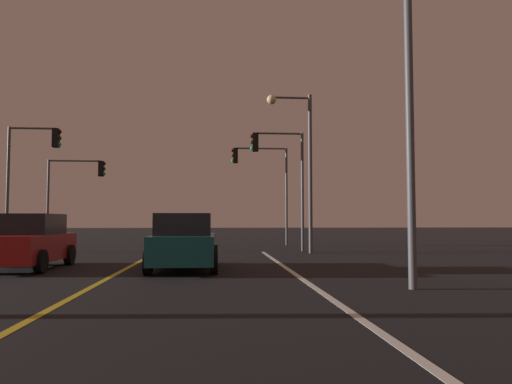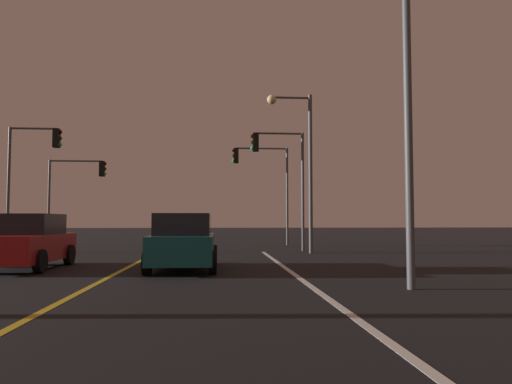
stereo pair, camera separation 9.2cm
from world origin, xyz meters
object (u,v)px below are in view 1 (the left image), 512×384
object	(u,v)px
car_lead_same_lane	(184,243)
traffic_light_near_left	(32,161)
car_oncoming	(28,242)
street_lamp_right_far	(300,151)
traffic_light_near_right	(279,164)
traffic_light_far_left	(77,181)
traffic_light_far_right	(261,173)
street_lamp_right_near	(388,68)

from	to	relation	value
car_lead_same_lane	traffic_light_near_left	size ratio (longest dim) A/B	0.73
car_oncoming	street_lamp_right_far	xyz separation A→B (m)	(9.60, 6.31, 3.85)
car_lead_same_lane	traffic_light_near_left	bearing A→B (deg)	41.54
traffic_light_near_right	traffic_light_far_left	bearing A→B (deg)	-26.21
traffic_light_near_right	street_lamp_right_far	size ratio (longest dim) A/B	0.80
traffic_light_near_right	traffic_light_far_left	distance (m)	12.46
traffic_light_near_left	traffic_light_far_right	size ratio (longest dim) A/B	1.00
traffic_light_near_left	street_lamp_right_far	world-z (taller)	street_lamp_right_far
car_oncoming	traffic_light_near_right	world-z (taller)	traffic_light_near_right
traffic_light_near_left	traffic_light_far_right	xyz separation A→B (m)	(11.33, 5.50, 0.04)
traffic_light_far_left	street_lamp_right_near	distance (m)	22.27
car_oncoming	traffic_light_near_left	bearing A→B (deg)	-160.34
car_oncoming	street_lamp_right_near	size ratio (longest dim) A/B	0.56
traffic_light_near_right	traffic_light_far_right	bearing A→B (deg)	-86.10
car_oncoming	traffic_light_near_right	size ratio (longest dim) A/B	0.74
car_lead_same_lane	traffic_light_far_right	xyz separation A→B (m)	(3.61, 14.21, 3.53)
car_oncoming	traffic_light_far_left	distance (m)	14.01
traffic_light_near_left	street_lamp_right_far	distance (m)	12.58
car_oncoming	traffic_light_near_right	distance (m)	12.41
traffic_light_far_right	street_lamp_right_near	size ratio (longest dim) A/B	0.77
traffic_light_near_left	street_lamp_right_far	xyz separation A→B (m)	(12.46, -1.69, 0.36)
street_lamp_right_far	traffic_light_near_right	bearing A→B (deg)	-66.01
street_lamp_right_near	street_lamp_right_far	size ratio (longest dim) A/B	1.05
traffic_light_far_right	traffic_light_near_right	bearing A→B (deg)	93.90
traffic_light_near_left	traffic_light_far_left	world-z (taller)	traffic_light_near_left
traffic_light_near_left	car_oncoming	bearing A→B (deg)	-70.34
traffic_light_near_right	street_lamp_right_far	world-z (taller)	street_lamp_right_far
traffic_light_near_right	traffic_light_far_right	xyz separation A→B (m)	(-0.38, 5.50, 0.09)
street_lamp_right_near	traffic_light_near_left	bearing A→B (deg)	-46.81
car_lead_same_lane	street_lamp_right_near	bearing A→B (deg)	-133.89
traffic_light_near_left	traffic_light_far_right	bearing A→B (deg)	25.90
car_lead_same_lane	street_lamp_right_near	size ratio (longest dim) A/B	0.56
traffic_light_near_right	traffic_light_near_left	bearing A→B (deg)	0.00
car_lead_same_lane	traffic_light_far_left	bearing A→B (deg)	26.82
car_lead_same_lane	traffic_light_far_right	world-z (taller)	traffic_light_far_right
car_oncoming	car_lead_same_lane	distance (m)	4.91
car_oncoming	traffic_light_far_right	xyz separation A→B (m)	(8.47, 13.50, 3.53)
traffic_light_near_right	traffic_light_near_left	size ratio (longest dim) A/B	0.99
traffic_light_near_left	traffic_light_far_left	size ratio (longest dim) A/B	1.17
street_lamp_right_near	street_lamp_right_far	xyz separation A→B (m)	(-0.01, 11.58, -0.21)
traffic_light_far_left	street_lamp_right_near	world-z (taller)	street_lamp_right_near
car_lead_same_lane	car_oncoming	bearing A→B (deg)	81.73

